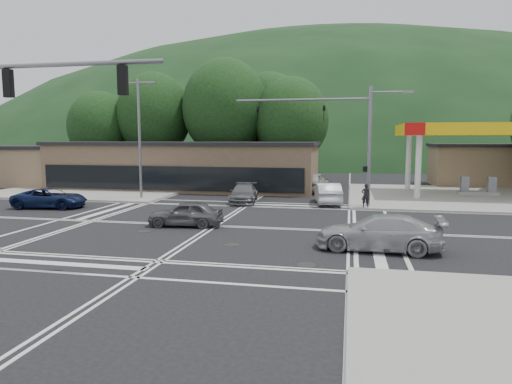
% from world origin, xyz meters
% --- Properties ---
extents(ground, '(120.00, 120.00, 0.00)m').
position_xyz_m(ground, '(0.00, 0.00, 0.00)').
color(ground, black).
rests_on(ground, ground).
extents(sidewalk_ne, '(16.00, 16.00, 0.15)m').
position_xyz_m(sidewalk_ne, '(15.00, 15.00, 0.07)').
color(sidewalk_ne, gray).
rests_on(sidewalk_ne, ground).
extents(sidewalk_nw, '(16.00, 16.00, 0.15)m').
position_xyz_m(sidewalk_nw, '(-15.00, 15.00, 0.07)').
color(sidewalk_nw, gray).
rests_on(sidewalk_nw, ground).
extents(gas_station_canopy, '(12.32, 8.34, 5.75)m').
position_xyz_m(gas_station_canopy, '(16.99, 15.99, 5.04)').
color(gas_station_canopy, silver).
rests_on(gas_station_canopy, ground).
extents(convenience_store, '(10.00, 6.00, 3.80)m').
position_xyz_m(convenience_store, '(20.00, 25.00, 1.90)').
color(convenience_store, '#846B4F').
rests_on(convenience_store, ground).
extents(commercial_row, '(24.00, 8.00, 4.00)m').
position_xyz_m(commercial_row, '(-8.00, 17.00, 2.00)').
color(commercial_row, brown).
rests_on(commercial_row, ground).
extents(commercial_nw, '(8.00, 7.00, 3.60)m').
position_xyz_m(commercial_nw, '(-24.00, 17.00, 1.80)').
color(commercial_nw, '#846B4F').
rests_on(commercial_nw, ground).
extents(hill_north, '(252.00, 126.00, 140.00)m').
position_xyz_m(hill_north, '(0.00, 90.00, 0.00)').
color(hill_north, '#163218').
rests_on(hill_north, ground).
extents(tree_n_a, '(8.00, 8.00, 11.75)m').
position_xyz_m(tree_n_a, '(-14.00, 24.00, 7.14)').
color(tree_n_a, '#382619').
rests_on(tree_n_a, ground).
extents(tree_n_b, '(9.00, 9.00, 12.98)m').
position_xyz_m(tree_n_b, '(-6.00, 24.00, 7.79)').
color(tree_n_b, '#382619').
rests_on(tree_n_b, ground).
extents(tree_n_c, '(7.60, 7.60, 10.87)m').
position_xyz_m(tree_n_c, '(1.00, 24.00, 6.49)').
color(tree_n_c, '#382619').
rests_on(tree_n_c, ground).
extents(tree_n_d, '(6.80, 6.80, 9.76)m').
position_xyz_m(tree_n_d, '(-20.00, 23.00, 5.84)').
color(tree_n_d, '#382619').
rests_on(tree_n_d, ground).
extents(tree_n_e, '(8.40, 8.40, 11.98)m').
position_xyz_m(tree_n_e, '(-2.00, 28.00, 7.14)').
color(tree_n_e, '#382619').
rests_on(tree_n_e, ground).
extents(streetlight_nw, '(2.50, 0.25, 9.00)m').
position_xyz_m(streetlight_nw, '(-8.44, 9.00, 5.05)').
color(streetlight_nw, slate).
rests_on(streetlight_nw, ground).
extents(signal_mast_ne, '(11.65, 0.30, 8.00)m').
position_xyz_m(signal_mast_ne, '(6.95, 8.20, 5.07)').
color(signal_mast_ne, slate).
rests_on(signal_mast_ne, ground).
extents(car_blue_west, '(4.97, 2.79, 1.31)m').
position_xyz_m(car_blue_west, '(-12.59, 3.88, 0.66)').
color(car_blue_west, '#0E193D').
rests_on(car_blue_west, ground).
extents(car_grey_center, '(4.06, 1.95, 1.34)m').
position_xyz_m(car_grey_center, '(-1.48, -0.30, 0.67)').
color(car_grey_center, '#525456').
rests_on(car_grey_center, ground).
extents(car_silver_east, '(5.26, 2.41, 1.49)m').
position_xyz_m(car_silver_east, '(8.22, -3.63, 0.74)').
color(car_silver_east, '#A3A5AA').
rests_on(car_silver_east, ground).
extents(car_queue_a, '(2.24, 4.77, 1.51)m').
position_xyz_m(car_queue_a, '(5.50, 9.48, 0.76)').
color(car_queue_a, silver).
rests_on(car_queue_a, ground).
extents(car_queue_b, '(2.77, 5.31, 1.72)m').
position_xyz_m(car_queue_b, '(3.91, 16.60, 0.86)').
color(car_queue_b, '#BBBBB7').
rests_on(car_queue_b, ground).
extents(car_northbound, '(2.42, 4.75, 1.32)m').
position_xyz_m(car_northbound, '(-0.50, 9.00, 0.66)').
color(car_northbound, '#5C5E61').
rests_on(car_northbound, ground).
extents(pedestrian, '(0.58, 0.40, 1.53)m').
position_xyz_m(pedestrian, '(8.04, 7.50, 0.91)').
color(pedestrian, black).
rests_on(pedestrian, sidewalk_ne).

